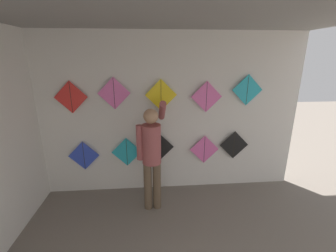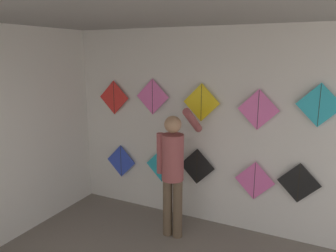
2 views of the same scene
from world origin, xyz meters
The scene contains 12 objects.
back_panel centered at (0.00, 4.21, 1.40)m, with size 4.92×0.06×2.80m, color silver.
shopkeeper centered at (-0.18, 3.60, 1.00)m, with size 0.45×0.63×1.78m.
kite_0 centered at (-1.36, 4.12, 0.73)m, with size 0.53×0.01×0.53m.
kite_1 centered at (-0.62, 4.12, 0.77)m, with size 0.53×0.01×0.53m.
kite_2 centered at (-0.04, 4.12, 0.84)m, with size 0.53×0.01×0.53m.
kite_3 centered at (0.78, 4.12, 0.77)m, with size 0.53×0.01×0.53m.
kite_4 centered at (1.33, 4.12, 0.84)m, with size 0.53×0.01×0.53m.
kite_5 centered at (-1.46, 4.12, 1.76)m, with size 0.53×0.01×0.53m.
kite_6 centered at (-0.77, 4.12, 1.82)m, with size 0.53×0.01×0.53m.
kite_7 centered at (0.00, 4.12, 1.78)m, with size 0.53×0.01×0.53m.
kite_8 centered at (0.77, 4.12, 1.74)m, with size 0.53×0.01×0.53m.
kite_9 centered at (1.48, 4.12, 1.85)m, with size 0.53×0.01×0.53m.
Camera 1 is at (-0.19, 0.41, 2.39)m, focal length 24.00 mm.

